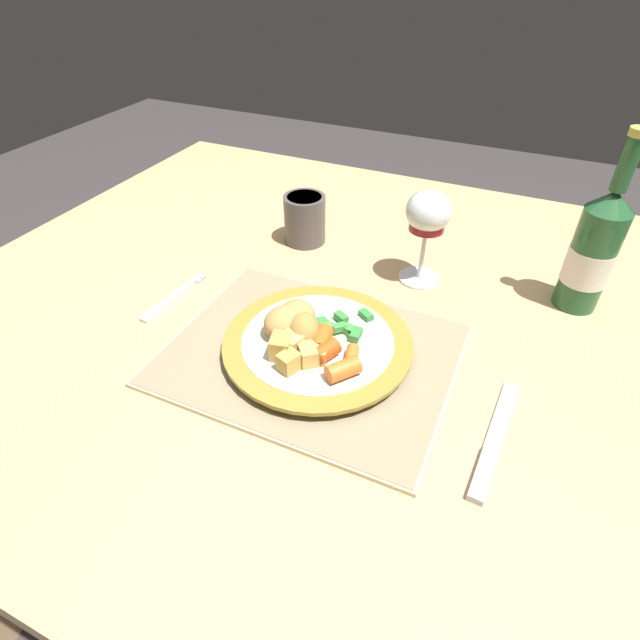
% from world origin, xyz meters
% --- Properties ---
extents(ground_plane, '(6.00, 6.00, 0.00)m').
position_xyz_m(ground_plane, '(0.00, 0.00, 0.00)').
color(ground_plane, '#383333').
extents(dining_table, '(1.17, 1.04, 0.74)m').
position_xyz_m(dining_table, '(0.00, 0.00, 0.65)').
color(dining_table, tan).
rests_on(dining_table, ground).
extents(placemat, '(0.37, 0.30, 0.01)m').
position_xyz_m(placemat, '(0.05, -0.12, 0.74)').
color(placemat, '#CCB789').
rests_on(placemat, dining_table).
extents(dinner_plate, '(0.25, 0.25, 0.02)m').
position_xyz_m(dinner_plate, '(0.05, -0.12, 0.76)').
color(dinner_plate, silver).
rests_on(dinner_plate, placemat).
extents(breaded_croquettes, '(0.10, 0.09, 0.04)m').
position_xyz_m(breaded_croquettes, '(0.02, -0.12, 0.79)').
color(breaded_croquettes, '#B77F3D').
rests_on(breaded_croquettes, dinner_plate).
extents(green_beans_pile, '(0.07, 0.08, 0.02)m').
position_xyz_m(green_beans_pile, '(0.07, -0.09, 0.77)').
color(green_beans_pile, green).
rests_on(green_beans_pile, dinner_plate).
extents(glazed_carrots, '(0.08, 0.08, 0.02)m').
position_xyz_m(glazed_carrots, '(0.09, -0.14, 0.78)').
color(glazed_carrots, orange).
rests_on(glazed_carrots, dinner_plate).
extents(fork, '(0.02, 0.14, 0.01)m').
position_xyz_m(fork, '(-0.20, -0.10, 0.74)').
color(fork, silver).
rests_on(fork, dining_table).
extents(table_knife, '(0.03, 0.18, 0.01)m').
position_xyz_m(table_knife, '(0.29, -0.18, 0.74)').
color(table_knife, silver).
rests_on(table_knife, dining_table).
extents(wine_glass, '(0.07, 0.07, 0.15)m').
position_xyz_m(wine_glass, '(0.13, 0.12, 0.85)').
color(wine_glass, silver).
rests_on(wine_glass, dining_table).
extents(bottle, '(0.06, 0.06, 0.26)m').
position_xyz_m(bottle, '(0.36, 0.15, 0.83)').
color(bottle, '#23562D').
rests_on(bottle, dining_table).
extents(roast_potatoes, '(0.08, 0.06, 0.03)m').
position_xyz_m(roast_potatoes, '(0.04, -0.16, 0.78)').
color(roast_potatoes, '#DBB256').
rests_on(roast_potatoes, dinner_plate).
extents(drinking_cup, '(0.07, 0.07, 0.09)m').
position_xyz_m(drinking_cup, '(-0.10, 0.15, 0.79)').
color(drinking_cup, '#4C4747').
rests_on(drinking_cup, dining_table).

